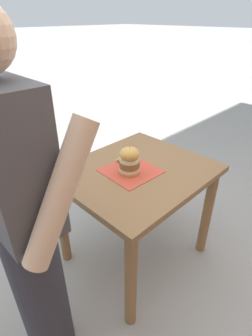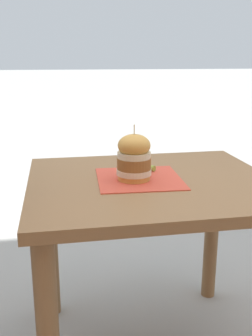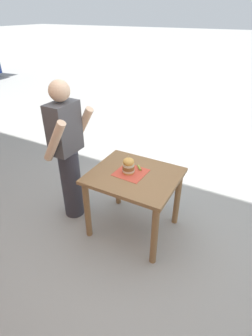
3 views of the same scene
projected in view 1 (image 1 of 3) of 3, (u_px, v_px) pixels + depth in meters
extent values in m
plane|color=#9E9E99|center=(135.00, 252.00, 2.08)|extent=(80.00, 80.00, 0.00)
cube|color=olive|center=(137.00, 172.00, 1.70)|extent=(0.80, 0.93, 0.04)
cylinder|color=olive|center=(207.00, 213.00, 1.93)|extent=(0.07, 0.07, 0.73)
cylinder|color=olive|center=(139.00, 178.00, 2.35)|extent=(0.07, 0.07, 0.73)
cylinder|color=olive|center=(131.00, 281.00, 1.44)|extent=(0.07, 0.07, 0.73)
cylinder|color=olive|center=(62.00, 221.00, 1.85)|extent=(0.07, 0.07, 0.73)
cube|color=#D64C38|center=(131.00, 171.00, 1.66)|extent=(0.33, 0.33, 0.00)
cylinder|color=gold|center=(130.00, 171.00, 1.64)|extent=(0.12, 0.12, 0.02)
cylinder|color=beige|center=(130.00, 168.00, 1.63)|extent=(0.13, 0.13, 0.02)
cylinder|color=brown|center=(130.00, 164.00, 1.61)|extent=(0.13, 0.13, 0.04)
cylinder|color=beige|center=(130.00, 159.00, 1.59)|extent=(0.12, 0.12, 0.02)
ellipsoid|color=gold|center=(130.00, 154.00, 1.57)|extent=(0.12, 0.12, 0.08)
cylinder|color=#D1B77F|center=(130.00, 147.00, 1.55)|extent=(0.00, 0.00, 0.05)
cylinder|color=#8EA83D|center=(124.00, 160.00, 1.75)|extent=(0.09, 0.08, 0.02)
cylinder|color=#33333D|center=(41.00, 291.00, 1.29)|extent=(0.24, 0.24, 0.90)
cube|color=#4C4C51|center=(8.00, 163.00, 0.92)|extent=(0.36, 0.22, 0.56)
cylinder|color=beige|center=(60.00, 194.00, 0.85)|extent=(0.09, 0.34, 0.50)
cylinder|color=beige|center=(1.00, 149.00, 1.13)|extent=(0.09, 0.34, 0.50)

